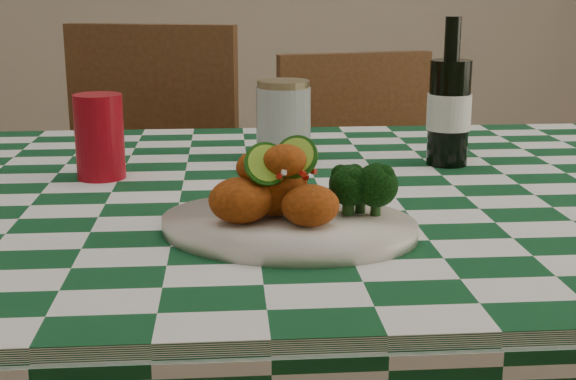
{
  "coord_description": "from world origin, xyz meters",
  "views": [
    {
      "loc": [
        -0.04,
        -1.16,
        1.08
      ],
      "look_at": [
        0.04,
        -0.22,
        0.84
      ],
      "focal_mm": 50.0,
      "sensor_mm": 36.0,
      "label": 1
    }
  ],
  "objects_px": {
    "fried_chicken_pile": "(284,183)",
    "ketchup_bottle": "(275,122)",
    "mason_jar": "(284,120)",
    "plate": "(288,226)",
    "wooden_chair_right": "(378,242)",
    "beer_bottle": "(450,92)",
    "wooden_chair_left": "(128,234)",
    "red_tumbler": "(100,137)"
  },
  "relations": [
    {
      "from": "plate",
      "to": "wooden_chair_right",
      "type": "relative_size",
      "value": 0.35
    },
    {
      "from": "fried_chicken_pile",
      "to": "ketchup_bottle",
      "type": "bearing_deg",
      "value": 87.96
    },
    {
      "from": "mason_jar",
      "to": "beer_bottle",
      "type": "distance_m",
      "value": 0.29
    },
    {
      "from": "red_tumbler",
      "to": "ketchup_bottle",
      "type": "bearing_deg",
      "value": 23.52
    },
    {
      "from": "red_tumbler",
      "to": "beer_bottle",
      "type": "relative_size",
      "value": 0.54
    },
    {
      "from": "fried_chicken_pile",
      "to": "beer_bottle",
      "type": "xyz_separation_m",
      "value": [
        0.3,
        0.36,
        0.06
      ]
    },
    {
      "from": "fried_chicken_pile",
      "to": "wooden_chair_left",
      "type": "xyz_separation_m",
      "value": [
        -0.31,
        0.95,
        -0.36
      ]
    },
    {
      "from": "fried_chicken_pile",
      "to": "beer_bottle",
      "type": "bearing_deg",
      "value": 50.19
    },
    {
      "from": "fried_chicken_pile",
      "to": "wooden_chair_right",
      "type": "xyz_separation_m",
      "value": [
        0.31,
        0.95,
        -0.4
      ]
    },
    {
      "from": "fried_chicken_pile",
      "to": "wooden_chair_right",
      "type": "height_order",
      "value": "wooden_chair_right"
    },
    {
      "from": "red_tumbler",
      "to": "beer_bottle",
      "type": "xyz_separation_m",
      "value": [
        0.57,
        0.05,
        0.06
      ]
    },
    {
      "from": "fried_chicken_pile",
      "to": "wooden_chair_left",
      "type": "relative_size",
      "value": 0.15
    },
    {
      "from": "beer_bottle",
      "to": "wooden_chair_left",
      "type": "distance_m",
      "value": 0.95
    },
    {
      "from": "fried_chicken_pile",
      "to": "beer_bottle",
      "type": "distance_m",
      "value": 0.48
    },
    {
      "from": "fried_chicken_pile",
      "to": "wooden_chair_right",
      "type": "bearing_deg",
      "value": 72.1
    },
    {
      "from": "ketchup_bottle",
      "to": "wooden_chair_right",
      "type": "bearing_deg",
      "value": 60.6
    },
    {
      "from": "plate",
      "to": "mason_jar",
      "type": "height_order",
      "value": "mason_jar"
    },
    {
      "from": "wooden_chair_left",
      "to": "wooden_chair_right",
      "type": "height_order",
      "value": "wooden_chair_left"
    },
    {
      "from": "beer_bottle",
      "to": "wooden_chair_right",
      "type": "distance_m",
      "value": 0.74
    },
    {
      "from": "red_tumbler",
      "to": "wooden_chair_right",
      "type": "bearing_deg",
      "value": 48.16
    },
    {
      "from": "ketchup_bottle",
      "to": "wooden_chair_right",
      "type": "xyz_separation_m",
      "value": [
        0.29,
        0.52,
        -0.4
      ]
    },
    {
      "from": "fried_chicken_pile",
      "to": "beer_bottle",
      "type": "height_order",
      "value": "beer_bottle"
    },
    {
      "from": "red_tumbler",
      "to": "mason_jar",
      "type": "xyz_separation_m",
      "value": [
        0.3,
        0.13,
        0.0
      ]
    },
    {
      "from": "ketchup_bottle",
      "to": "wooden_chair_left",
      "type": "height_order",
      "value": "wooden_chair_left"
    },
    {
      "from": "mason_jar",
      "to": "wooden_chair_left",
      "type": "relative_size",
      "value": 0.14
    },
    {
      "from": "fried_chicken_pile",
      "to": "wooden_chair_left",
      "type": "bearing_deg",
      "value": 108.15
    },
    {
      "from": "fried_chicken_pile",
      "to": "red_tumbler",
      "type": "distance_m",
      "value": 0.41
    },
    {
      "from": "mason_jar",
      "to": "ketchup_bottle",
      "type": "bearing_deg",
      "value": -164.9
    },
    {
      "from": "plate",
      "to": "beer_bottle",
      "type": "relative_size",
      "value": 1.29
    },
    {
      "from": "ketchup_bottle",
      "to": "mason_jar",
      "type": "height_order",
      "value": "mason_jar"
    },
    {
      "from": "mason_jar",
      "to": "fried_chicken_pile",
      "type": "bearing_deg",
      "value": -94.07
    },
    {
      "from": "fried_chicken_pile",
      "to": "ketchup_bottle",
      "type": "xyz_separation_m",
      "value": [
        0.02,
        0.43,
        0.0
      ]
    },
    {
      "from": "red_tumbler",
      "to": "wooden_chair_right",
      "type": "xyz_separation_m",
      "value": [
        0.57,
        0.64,
        -0.4
      ]
    },
    {
      "from": "plate",
      "to": "fried_chicken_pile",
      "type": "distance_m",
      "value": 0.06
    },
    {
      "from": "ketchup_bottle",
      "to": "wooden_chair_right",
      "type": "distance_m",
      "value": 0.71
    },
    {
      "from": "plate",
      "to": "ketchup_bottle",
      "type": "xyz_separation_m",
      "value": [
        0.01,
        0.43,
        0.06
      ]
    },
    {
      "from": "red_tumbler",
      "to": "ketchup_bottle",
      "type": "height_order",
      "value": "red_tumbler"
    },
    {
      "from": "fried_chicken_pile",
      "to": "mason_jar",
      "type": "height_order",
      "value": "mason_jar"
    },
    {
      "from": "fried_chicken_pile",
      "to": "plate",
      "type": "bearing_deg",
      "value": 0.0
    },
    {
      "from": "ketchup_bottle",
      "to": "mason_jar",
      "type": "xyz_separation_m",
      "value": [
        0.02,
        0.0,
        0.0
      ]
    },
    {
      "from": "beer_bottle",
      "to": "wooden_chair_left",
      "type": "relative_size",
      "value": 0.25
    },
    {
      "from": "ketchup_bottle",
      "to": "wooden_chair_left",
      "type": "relative_size",
      "value": 0.13
    }
  ]
}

